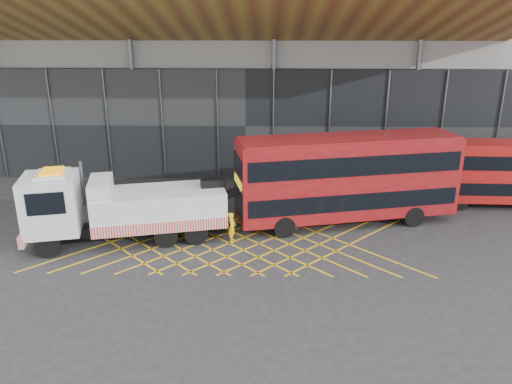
{
  "coord_description": "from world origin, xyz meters",
  "views": [
    {
      "loc": [
        3.65,
        -24.18,
        11.41
      ],
      "look_at": [
        3.0,
        1.5,
        2.4
      ],
      "focal_mm": 35.0,
      "sensor_mm": 36.0,
      "label": 1
    }
  ],
  "objects_px": {
    "bus_towed": "(347,176)",
    "bus_second": "(510,171)",
    "recovery_truck": "(120,207)",
    "worker": "(232,227)"
  },
  "relations": [
    {
      "from": "recovery_truck",
      "to": "bus_towed",
      "type": "bearing_deg",
      "value": 0.02
    },
    {
      "from": "bus_second",
      "to": "worker",
      "type": "distance_m",
      "value": 18.18
    },
    {
      "from": "bus_towed",
      "to": "bus_second",
      "type": "height_order",
      "value": "bus_towed"
    },
    {
      "from": "recovery_truck",
      "to": "bus_towed",
      "type": "height_order",
      "value": "bus_towed"
    },
    {
      "from": "bus_towed",
      "to": "worker",
      "type": "bearing_deg",
      "value": -169.16
    },
    {
      "from": "bus_towed",
      "to": "bus_second",
      "type": "relative_size",
      "value": 1.26
    },
    {
      "from": "recovery_truck",
      "to": "bus_second",
      "type": "relative_size",
      "value": 1.19
    },
    {
      "from": "recovery_truck",
      "to": "bus_towed",
      "type": "relative_size",
      "value": 0.95
    },
    {
      "from": "recovery_truck",
      "to": "bus_towed",
      "type": "xyz_separation_m",
      "value": [
        12.32,
        2.93,
        0.89
      ]
    },
    {
      "from": "recovery_truck",
      "to": "bus_second",
      "type": "distance_m",
      "value": 23.81
    }
  ]
}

